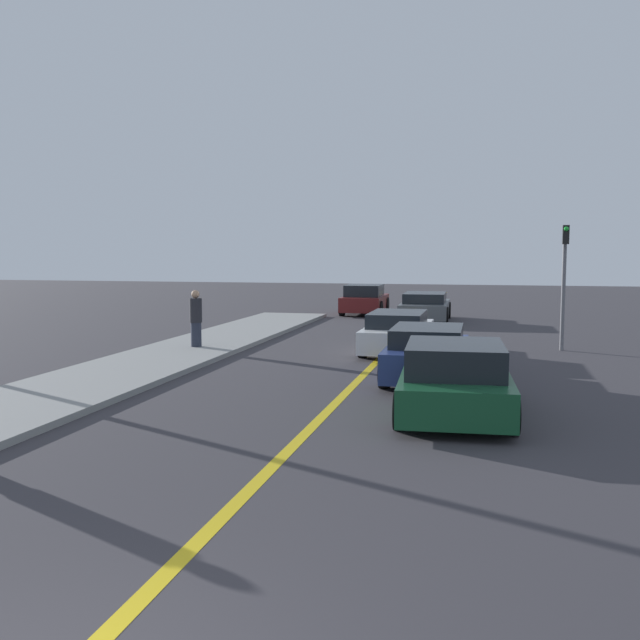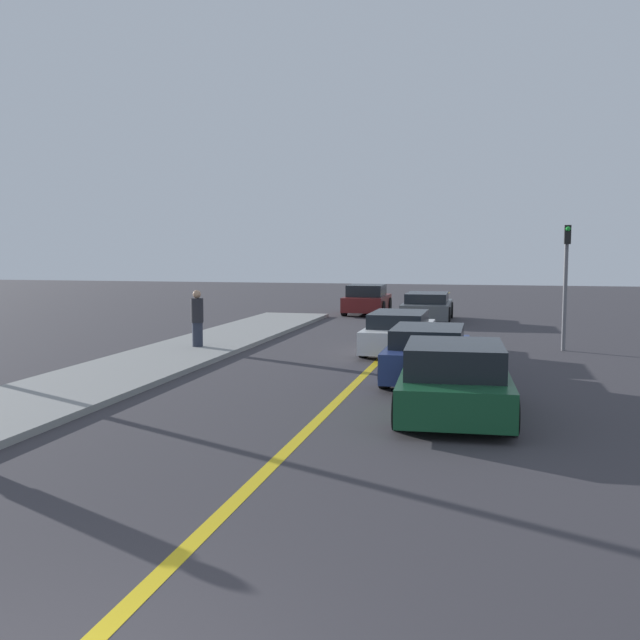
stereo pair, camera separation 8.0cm
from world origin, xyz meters
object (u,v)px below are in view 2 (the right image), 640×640
(car_parked_left_lot, at_px, (427,307))
(car_oncoming_far, at_px, (367,300))
(car_ahead_center, at_px, (428,353))
(car_far_distant, at_px, (399,332))
(car_near_right_lane, at_px, (455,381))
(traffic_light, at_px, (566,273))
(pedestrian_mid_group, at_px, (197,318))

(car_parked_left_lot, bearing_deg, car_oncoming_far, 137.57)
(car_ahead_center, height_order, car_far_distant, car_ahead_center)
(car_near_right_lane, distance_m, car_oncoming_far, 20.65)
(car_near_right_lane, xyz_separation_m, traffic_light, (2.73, 9.24, 1.65))
(car_parked_left_lot, distance_m, car_oncoming_far, 4.05)
(car_far_distant, xyz_separation_m, traffic_light, (4.69, 1.42, 1.70))
(car_parked_left_lot, height_order, pedestrian_mid_group, pedestrian_mid_group)
(car_ahead_center, height_order, car_oncoming_far, car_oncoming_far)
(traffic_light, bearing_deg, car_parked_left_lot, 120.08)
(traffic_light, bearing_deg, car_near_right_lane, -106.44)
(car_ahead_center, bearing_deg, car_oncoming_far, 104.05)
(car_ahead_center, distance_m, car_far_distant, 4.51)
(car_far_distant, relative_size, car_oncoming_far, 1.09)
(car_far_distant, bearing_deg, car_near_right_lane, -75.54)
(car_oncoming_far, bearing_deg, car_ahead_center, -76.64)
(car_near_right_lane, xyz_separation_m, car_oncoming_far, (-5.00, 20.04, 0.03))
(car_ahead_center, height_order, pedestrian_mid_group, pedestrian_mid_group)
(car_near_right_lane, height_order, car_far_distant, car_near_right_lane)
(car_far_distant, distance_m, traffic_light, 5.19)
(car_near_right_lane, height_order, traffic_light, traffic_light)
(car_near_right_lane, bearing_deg, pedestrian_mid_group, 136.21)
(car_near_right_lane, distance_m, traffic_light, 9.78)
(traffic_light, bearing_deg, car_oncoming_far, 125.60)
(car_near_right_lane, xyz_separation_m, car_parked_left_lot, (-1.97, 17.35, -0.03))
(car_parked_left_lot, height_order, car_oncoming_far, car_oncoming_far)
(car_ahead_center, xyz_separation_m, car_far_distant, (-1.20, 4.35, -0.03))
(car_ahead_center, height_order, traffic_light, traffic_light)
(car_far_distant, relative_size, pedestrian_mid_group, 2.59)
(pedestrian_mid_group, distance_m, traffic_light, 10.90)
(car_ahead_center, relative_size, pedestrian_mid_group, 2.39)
(car_ahead_center, xyz_separation_m, traffic_light, (3.49, 5.77, 1.67))
(car_oncoming_far, xyz_separation_m, pedestrian_mid_group, (-2.80, -13.31, 0.29))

